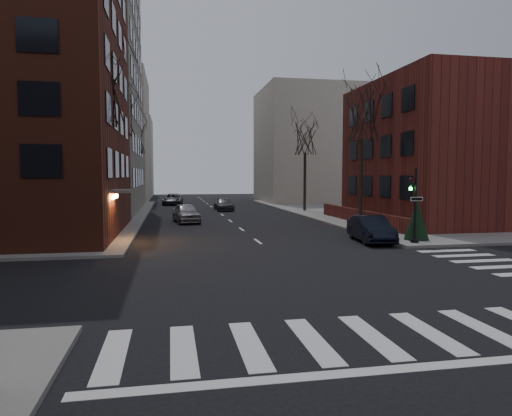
{
  "coord_description": "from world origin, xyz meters",
  "views": [
    {
      "loc": [
        -4.88,
        -13.29,
        3.73
      ],
      "look_at": [
        -0.34,
        10.75,
        2.0
      ],
      "focal_mm": 32.0,
      "sensor_mm": 36.0,
      "label": 1
    }
  ],
  "objects_px": {
    "tree_left_b": "(121,113)",
    "car_lane_gray": "(224,204)",
    "tree_right_b": "(305,138)",
    "traffic_signal": "(414,210)",
    "streetlamp_near": "(124,169)",
    "tree_left_a": "(98,92)",
    "car_lane_silver": "(186,213)",
    "tree_left_c": "(134,138)",
    "parked_sedan": "(371,229)",
    "car_lane_far": "(173,199)",
    "streetlamp_far": "(141,171)",
    "evergreen_shrub": "(417,220)",
    "sandwich_board": "(359,222)",
    "tree_right_a": "(362,116)"
  },
  "relations": [
    {
      "from": "tree_right_b",
      "to": "parked_sedan",
      "type": "xyz_separation_m",
      "value": [
        -2.6,
        -21.45,
        -6.85
      ]
    },
    {
      "from": "tree_left_c",
      "to": "car_lane_silver",
      "type": "xyz_separation_m",
      "value": [
        5.16,
        -16.57,
        -7.26
      ]
    },
    {
      "from": "tree_left_b",
      "to": "car_lane_silver",
      "type": "height_order",
      "value": "tree_left_b"
    },
    {
      "from": "tree_right_b",
      "to": "streetlamp_far",
      "type": "bearing_deg",
      "value": 149.53
    },
    {
      "from": "parked_sedan",
      "to": "car_lane_gray",
      "type": "bearing_deg",
      "value": 108.55
    },
    {
      "from": "traffic_signal",
      "to": "tree_left_b",
      "type": "bearing_deg",
      "value": 134.54
    },
    {
      "from": "tree_left_b",
      "to": "tree_left_c",
      "type": "distance_m",
      "value": 14.03
    },
    {
      "from": "tree_right_b",
      "to": "parked_sedan",
      "type": "bearing_deg",
      "value": -96.91
    },
    {
      "from": "tree_right_a",
      "to": "car_lane_gray",
      "type": "relative_size",
      "value": 2.17
    },
    {
      "from": "tree_right_b",
      "to": "sandwich_board",
      "type": "xyz_separation_m",
      "value": [
        -1.39,
        -17.09,
        -6.94
      ]
    },
    {
      "from": "tree_right_a",
      "to": "parked_sedan",
      "type": "bearing_deg",
      "value": -109.23
    },
    {
      "from": "tree_left_c",
      "to": "car_lane_far",
      "type": "height_order",
      "value": "tree_left_c"
    },
    {
      "from": "tree_left_c",
      "to": "sandwich_board",
      "type": "height_order",
      "value": "tree_left_c"
    },
    {
      "from": "traffic_signal",
      "to": "evergreen_shrub",
      "type": "height_order",
      "value": "traffic_signal"
    },
    {
      "from": "car_lane_silver",
      "to": "car_lane_far",
      "type": "height_order",
      "value": "car_lane_silver"
    },
    {
      "from": "evergreen_shrub",
      "to": "tree_right_b",
      "type": "bearing_deg",
      "value": 89.71
    },
    {
      "from": "traffic_signal",
      "to": "tree_right_b",
      "type": "bearing_deg",
      "value": 87.85
    },
    {
      "from": "streetlamp_near",
      "to": "sandwich_board",
      "type": "height_order",
      "value": "streetlamp_near"
    },
    {
      "from": "tree_right_a",
      "to": "parked_sedan",
      "type": "relative_size",
      "value": 2.16
    },
    {
      "from": "tree_left_b",
      "to": "car_lane_gray",
      "type": "distance_m",
      "value": 15.85
    },
    {
      "from": "tree_left_b",
      "to": "sandwich_board",
      "type": "relative_size",
      "value": 10.85
    },
    {
      "from": "parked_sedan",
      "to": "tree_right_a",
      "type": "bearing_deg",
      "value": 77.12
    },
    {
      "from": "car_lane_silver",
      "to": "sandwich_board",
      "type": "relative_size",
      "value": 4.53
    },
    {
      "from": "streetlamp_far",
      "to": "sandwich_board",
      "type": "distance_m",
      "value": 31.47
    },
    {
      "from": "streetlamp_far",
      "to": "car_lane_silver",
      "type": "bearing_deg",
      "value": -76.22
    },
    {
      "from": "tree_left_a",
      "to": "car_lane_far",
      "type": "bearing_deg",
      "value": 82.5
    },
    {
      "from": "tree_left_c",
      "to": "tree_right_b",
      "type": "height_order",
      "value": "tree_left_c"
    },
    {
      "from": "traffic_signal",
      "to": "streetlamp_near",
      "type": "bearing_deg",
      "value": 141.13
    },
    {
      "from": "tree_left_b",
      "to": "car_lane_far",
      "type": "distance_m",
      "value": 22.28
    },
    {
      "from": "tree_right_b",
      "to": "parked_sedan",
      "type": "relative_size",
      "value": 2.04
    },
    {
      "from": "parked_sedan",
      "to": "car_lane_silver",
      "type": "height_order",
      "value": "car_lane_silver"
    },
    {
      "from": "tree_left_b",
      "to": "car_lane_silver",
      "type": "distance_m",
      "value": 9.98
    },
    {
      "from": "streetlamp_far",
      "to": "sandwich_board",
      "type": "relative_size",
      "value": 6.31
    },
    {
      "from": "tree_left_a",
      "to": "car_lane_silver",
      "type": "distance_m",
      "value": 13.22
    },
    {
      "from": "car_lane_far",
      "to": "evergreen_shrub",
      "type": "bearing_deg",
      "value": -64.93
    },
    {
      "from": "tree_left_b",
      "to": "tree_right_a",
      "type": "xyz_separation_m",
      "value": [
        17.6,
        -8.0,
        -0.88
      ]
    },
    {
      "from": "tree_left_b",
      "to": "evergreen_shrub",
      "type": "xyz_separation_m",
      "value": [
        17.49,
        -16.0,
        -7.63
      ]
    },
    {
      "from": "streetlamp_far",
      "to": "car_lane_far",
      "type": "distance_m",
      "value": 6.63
    },
    {
      "from": "tree_left_b",
      "to": "streetlamp_far",
      "type": "relative_size",
      "value": 1.72
    },
    {
      "from": "tree_right_b",
      "to": "car_lane_gray",
      "type": "xyz_separation_m",
      "value": [
        -8.0,
        3.53,
        -6.94
      ]
    },
    {
      "from": "tree_left_c",
      "to": "evergreen_shrub",
      "type": "xyz_separation_m",
      "value": [
        17.49,
        -30.0,
        -6.75
      ]
    },
    {
      "from": "streetlamp_far",
      "to": "evergreen_shrub",
      "type": "bearing_deg",
      "value": -62.18
    },
    {
      "from": "tree_left_c",
      "to": "streetlamp_near",
      "type": "relative_size",
      "value": 1.55
    },
    {
      "from": "tree_right_b",
      "to": "car_lane_gray",
      "type": "distance_m",
      "value": 11.16
    },
    {
      "from": "evergreen_shrub",
      "to": "tree_left_a",
      "type": "bearing_deg",
      "value": 167.1
    },
    {
      "from": "tree_left_b",
      "to": "parked_sedan",
      "type": "distance_m",
      "value": 23.03
    },
    {
      "from": "sandwich_board",
      "to": "evergreen_shrub",
      "type": "distance_m",
      "value": 5.12
    },
    {
      "from": "streetlamp_far",
      "to": "evergreen_shrub",
      "type": "xyz_separation_m",
      "value": [
        16.89,
        -32.0,
        -2.96
      ]
    },
    {
      "from": "tree_left_c",
      "to": "tree_right_a",
      "type": "relative_size",
      "value": 1.0
    },
    {
      "from": "tree_right_a",
      "to": "streetlamp_far",
      "type": "relative_size",
      "value": 1.55
    }
  ]
}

